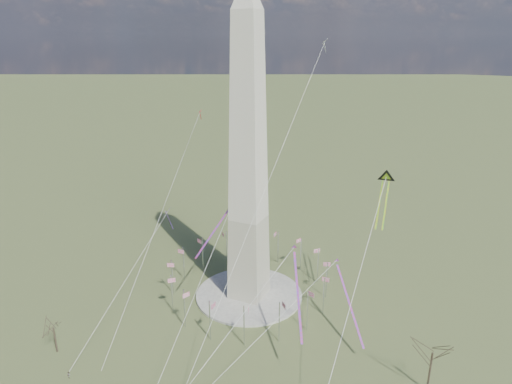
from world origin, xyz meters
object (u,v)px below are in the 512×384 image
at_px(tree_near, 433,350).
at_px(kite_delta_black, 386,181).
at_px(washington_monument, 248,160).
at_px(person_west, 69,375).

bearing_deg(tree_near, kite_delta_black, 119.11).
bearing_deg(washington_monument, kite_delta_black, 20.66).
distance_m(tree_near, kite_delta_black, 50.80).
bearing_deg(washington_monument, tree_near, -19.58).
bearing_deg(person_west, kite_delta_black, -103.90).
bearing_deg(tree_near, washington_monument, 160.42).
relative_size(washington_monument, kite_delta_black, 5.85).
bearing_deg(kite_delta_black, washington_monument, 14.97).
distance_m(washington_monument, person_west, 76.70).
height_order(tree_near, person_west, tree_near).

